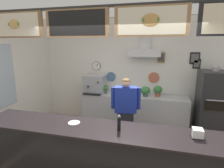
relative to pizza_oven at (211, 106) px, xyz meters
The scene contains 12 objects.
back_wall_assembly 2.08m from the pizza_oven, 166.71° to the left, with size 5.18×2.50×2.93m.
service_counter 2.86m from the pizza_oven, 132.22° to the right, with size 4.05×0.68×1.03m.
back_prep_counter 1.87m from the pizza_oven, behind, with size 2.74×0.57×0.92m.
pizza_oven is the anchor object (origin of this frame).
shop_worker 2.07m from the pizza_oven, 153.04° to the right, with size 0.59×0.29×1.56m.
espresso_machine 2.92m from the pizza_oven, behind, with size 0.55×0.48×0.49m.
potted_sage 1.55m from the pizza_oven, behind, with size 0.24×0.24×0.26m.
potted_rosemary 1.26m from the pizza_oven, 169.77° to the left, with size 0.22×0.22×0.28m.
potted_basil 2.63m from the pizza_oven, behind, with size 0.18×0.18×0.23m.
napkin_holder 2.17m from the pizza_oven, 108.68° to the right, with size 0.16×0.16×0.14m.
condiment_plate 3.20m from the pizza_oven, 140.24° to the right, with size 0.18×0.18×0.01m.
pepper_grinder 2.74m from the pizza_oven, 129.45° to the right, with size 0.05×0.05×0.23m.
Camera 1 is at (0.68, -2.66, 2.23)m, focal length 29.34 mm.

